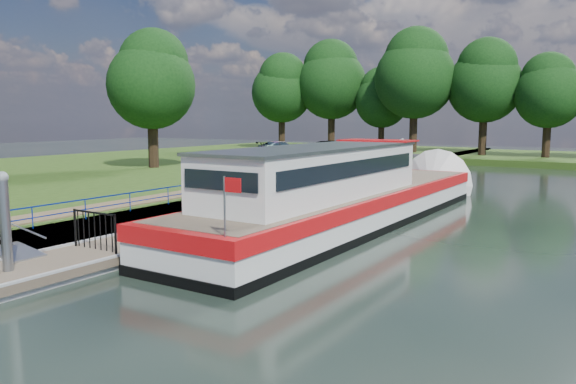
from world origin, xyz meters
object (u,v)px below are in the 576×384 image
Objects in this scene: car_b at (331,148)px; car_c at (281,148)px; car_a at (366,151)px; barge at (354,197)px; pontoon at (291,208)px.

car_b reaches higher than car_c.
car_a is at bearing -91.90° from car_b.
car_b is (-3.68, 0.43, 0.14)m from car_a.
car_c is at bearing 129.13° from barge.
car_c is at bearing 124.42° from pontoon.
car_b is at bearing 172.66° from car_a.
car_c is at bearing -168.16° from car_a.
car_a is 8.07m from car_c.
car_b is 4.73m from car_c.
car_c is (-7.88, -1.76, 0.13)m from car_a.
barge is at bearing -66.94° from car_a.
car_a is at bearing 113.79° from barge.
car_b is (-14.69, 25.40, 0.41)m from barge.
barge is (3.60, -0.91, 0.90)m from pontoon.
car_a reaches higher than pontoon.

